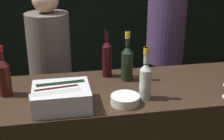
{
  "coord_description": "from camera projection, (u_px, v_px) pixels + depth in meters",
  "views": [
    {
      "loc": [
        -0.35,
        -1.47,
        1.9
      ],
      "look_at": [
        0.0,
        0.38,
        1.17
      ],
      "focal_mm": 50.0,
      "sensor_mm": 36.0,
      "label": 1
    }
  ],
  "objects": [
    {
      "name": "ice_bin_with_bottles",
      "position": [
        60.0,
        96.0,
        1.78
      ],
      "size": [
        0.34,
        0.28,
        0.13
      ],
      "color": "silver",
      "rests_on": "bar_counter"
    },
    {
      "name": "champagne_bottle",
      "position": [
        127.0,
        61.0,
        2.13
      ],
      "size": [
        0.08,
        0.08,
        0.34
      ],
      "color": "black",
      "rests_on": "bar_counter"
    },
    {
      "name": "person_blond_tee",
      "position": [
        165.0,
        44.0,
        3.09
      ],
      "size": [
        0.37,
        0.37,
        1.82
      ],
      "rotation": [
        0.0,
        0.0,
        -0.76
      ],
      "color": "black",
      "rests_on": "ground_plane"
    },
    {
      "name": "red_wine_bottle_black_foil",
      "position": [
        107.0,
        57.0,
        2.19
      ],
      "size": [
        0.07,
        0.07,
        0.35
      ],
      "color": "black",
      "rests_on": "bar_counter"
    },
    {
      "name": "bowl_white",
      "position": [
        125.0,
        99.0,
        1.83
      ],
      "size": [
        0.17,
        0.17,
        0.05
      ],
      "color": "silver",
      "rests_on": "bar_counter"
    },
    {
      "name": "person_grey_polo",
      "position": [
        51.0,
        73.0,
        2.66
      ],
      "size": [
        0.35,
        0.35,
        1.63
      ],
      "rotation": [
        0.0,
        0.0,
        1.98
      ],
      "color": "black",
      "rests_on": "ground_plane"
    },
    {
      "name": "red_wine_bottle_tall",
      "position": [
        4.0,
        76.0,
        1.91
      ],
      "size": [
        0.08,
        0.08,
        0.32
      ],
      "color": "#380F0F",
      "rests_on": "bar_counter"
    },
    {
      "name": "rose_wine_bottle",
      "position": [
        145.0,
        78.0,
        1.86
      ],
      "size": [
        0.07,
        0.07,
        0.33
      ],
      "color": "#B2B7AD",
      "rests_on": "bar_counter"
    }
  ]
}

